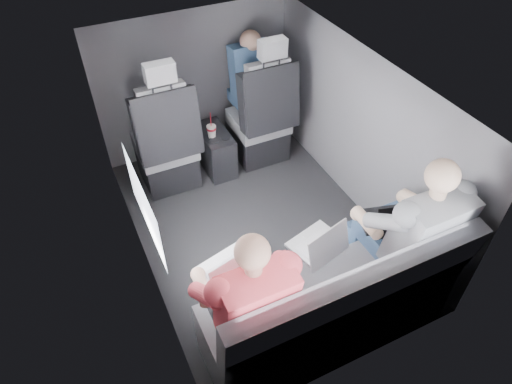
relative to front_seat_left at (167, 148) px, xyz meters
name	(u,v)px	position (x,y,z in m)	size (l,w,h in m)	color
floor	(257,228)	(0.45, -0.84, -0.40)	(2.60, 2.60, 0.00)	black
ceiling	(257,80)	(0.45, -0.84, 0.95)	(2.60, 2.60, 0.00)	#B2B2AD
panel_left	(134,202)	(-0.45, -0.84, 0.27)	(0.02, 2.60, 1.35)	#56565B
panel_right	(360,133)	(1.35, -0.84, 0.27)	(0.02, 2.60, 1.35)	#56565B
panel_front	(195,83)	(0.45, 0.46, 0.27)	(1.80, 0.02, 1.35)	#56565B
panel_back	(363,304)	(0.45, -2.14, 0.27)	(1.80, 0.02, 1.35)	#56565B
side_window	(144,205)	(-0.43, -1.14, 0.50)	(0.02, 0.75, 0.42)	white
seatbelt	(271,92)	(0.90, -0.17, 0.40)	(0.05, 0.01, 0.65)	black
front_seat_left	(167,148)	(0.00, 0.00, 0.00)	(0.52, 0.58, 1.26)	black
front_seat_right	(261,122)	(0.90, 0.00, 0.00)	(0.52, 0.58, 1.26)	black
center_console	(215,150)	(0.45, 0.04, -0.20)	(0.24, 0.48, 0.41)	black
rear_bench	(331,308)	(0.45, -1.90, -0.09)	(1.60, 0.57, 0.92)	slate
soda_cup	(212,131)	(0.41, -0.02, 0.06)	(0.08, 0.08, 0.25)	white
laptop_white	(231,270)	(-0.08, -1.60, 0.23)	(0.39, 0.39, 0.25)	white
laptop_silver	(320,243)	(0.49, -1.65, 0.23)	(0.37, 0.36, 0.23)	silver
laptop_black	(390,220)	(1.00, -1.67, 0.23)	(0.37, 0.37, 0.23)	black
passenger_rear_left	(245,298)	(-0.09, -1.81, 0.23)	(0.50, 0.62, 1.22)	#343439
passenger_rear_right	(407,231)	(1.03, -1.81, 0.25)	(0.53, 0.65, 1.27)	navy
passenger_front_right	(251,76)	(0.92, 0.26, 0.34)	(0.37, 0.37, 0.73)	navy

